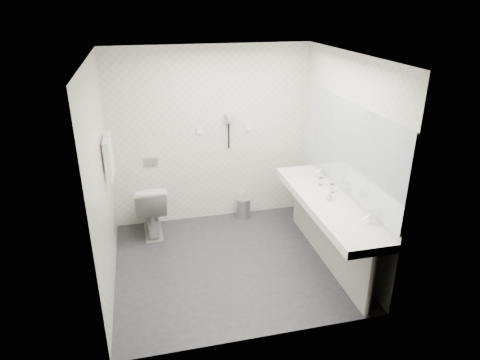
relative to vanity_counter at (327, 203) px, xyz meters
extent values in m
plane|color=#26262B|center=(-1.12, 0.20, -0.80)|extent=(2.80, 2.80, 0.00)
plane|color=silver|center=(-1.12, 0.20, 1.70)|extent=(2.80, 2.80, 0.00)
plane|color=beige|center=(-1.12, 1.50, 0.45)|extent=(2.80, 0.00, 2.80)
plane|color=beige|center=(-1.12, -1.10, 0.45)|extent=(2.80, 0.00, 2.80)
plane|color=beige|center=(-2.52, 0.20, 0.45)|extent=(0.00, 2.60, 2.60)
plane|color=beige|center=(0.27, 0.20, 0.45)|extent=(0.00, 2.60, 2.60)
cube|color=silver|center=(0.00, 0.00, 0.00)|extent=(0.55, 2.20, 0.10)
cube|color=#9B9793|center=(0.02, 0.00, -0.42)|extent=(0.03, 2.15, 0.75)
cylinder|color=silver|center=(0.05, -1.04, -0.42)|extent=(0.06, 0.06, 0.75)
cylinder|color=silver|center=(0.05, 1.04, -0.42)|extent=(0.06, 0.06, 0.75)
cube|color=#B2BCC6|center=(0.26, 0.00, 0.65)|extent=(0.02, 2.20, 1.05)
ellipsoid|color=white|center=(0.00, -0.65, 0.04)|extent=(0.40, 0.31, 0.05)
ellipsoid|color=white|center=(0.00, 0.65, 0.04)|extent=(0.40, 0.31, 0.05)
cylinder|color=silver|center=(0.19, -0.65, 0.12)|extent=(0.04, 0.04, 0.15)
cylinder|color=silver|center=(0.19, 0.65, 0.12)|extent=(0.04, 0.04, 0.15)
imported|color=white|center=(0.00, -0.04, 0.10)|extent=(0.06, 0.06, 0.10)
imported|color=white|center=(0.05, 0.01, 0.11)|extent=(0.06, 0.06, 0.11)
cylinder|color=silver|center=(0.14, 0.18, 0.10)|extent=(0.06, 0.06, 0.10)
cylinder|color=silver|center=(0.09, 0.41, 0.10)|extent=(0.07, 0.07, 0.10)
imported|color=white|center=(-2.04, 1.20, -0.42)|extent=(0.44, 0.76, 0.76)
cube|color=#B2B5BA|center=(-1.98, 1.49, 0.15)|extent=(0.18, 0.02, 0.12)
cylinder|color=#B2B5BA|center=(-0.69, 1.35, -0.65)|extent=(0.28, 0.28, 0.29)
cylinder|color=#B2B5BA|center=(-0.69, 1.35, -0.50)|extent=(0.21, 0.21, 0.02)
cylinder|color=silver|center=(-2.47, 0.75, 0.75)|extent=(0.02, 0.62, 0.02)
cube|color=silver|center=(-2.46, 0.61, 0.53)|extent=(0.07, 0.24, 0.48)
cube|color=silver|center=(-2.46, 0.89, 0.53)|extent=(0.07, 0.24, 0.48)
cube|color=#9B9AA0|center=(-0.88, 1.47, 0.70)|extent=(0.10, 0.04, 0.14)
cylinder|color=#9B9AA0|center=(-0.88, 1.40, 0.73)|extent=(0.08, 0.14, 0.08)
cylinder|color=black|center=(-0.88, 1.46, 0.45)|extent=(0.02, 0.02, 0.35)
cube|color=white|center=(-1.27, 1.49, 0.55)|extent=(0.09, 0.02, 0.09)
cube|color=white|center=(-0.57, 1.49, 0.55)|extent=(0.09, 0.02, 0.09)
camera|label=1|loc=(-2.05, -4.19, 2.25)|focal=31.99mm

